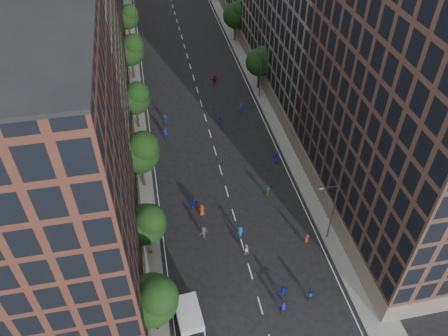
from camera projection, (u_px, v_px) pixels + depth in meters
name	position (u px, v px, depth m)	size (l,w,h in m)	color
ground	(206.00, 119.00, 73.52)	(240.00, 240.00, 0.00)	black
sidewalk_left	(132.00, 103.00, 77.18)	(4.00, 105.00, 0.15)	slate
sidewalk_right	(263.00, 88.00, 80.71)	(4.00, 105.00, 0.15)	slate
bldg_left_a	(48.00, 191.00, 39.53)	(14.00, 22.00, 30.00)	#4F291E
bldg_left_b	(62.00, 50.00, 55.73)	(14.00, 26.00, 34.00)	#977F63
bldg_left_c	(76.00, 5.00, 74.52)	(14.00, 20.00, 28.00)	#4F291E
bldg_right_a	(418.00, 94.00, 46.05)	(14.00, 30.00, 36.00)	#493127
bldg_right_b	(318.00, 4.00, 68.23)	(14.00, 28.00, 33.00)	#665E54
tree_left_0	(154.00, 299.00, 41.52)	(5.20, 5.20, 8.83)	black
tree_left_1	(147.00, 223.00, 49.10)	(4.80, 4.80, 8.21)	black
tree_left_2	(140.00, 151.00, 57.31)	(5.60, 5.60, 9.45)	black
tree_left_3	(135.00, 98.00, 67.91)	(5.00, 5.00, 8.58)	black
tree_left_4	(131.00, 49.00, 79.40)	(5.40, 5.40, 9.08)	black
tree_left_5	(128.00, 16.00, 91.37)	(4.80, 4.80, 8.33)	black
tree_right_a	(261.00, 61.00, 77.17)	(5.00, 5.00, 8.39)	black
tree_right_b	(236.00, 14.00, 91.56)	(5.20, 5.20, 8.83)	black
streetlamp_near	(332.00, 210.00, 51.15)	(2.64, 0.22, 9.06)	#595B60
streetlamp_far	(259.00, 71.00, 75.25)	(2.64, 0.22, 9.06)	#595B60
cargo_van	(190.00, 323.00, 44.42)	(2.97, 5.62, 2.90)	silver
skater_1	(283.00, 308.00, 46.45)	(0.62, 0.41, 1.71)	#151AAD
skater_2	(309.00, 294.00, 47.68)	(0.86, 0.67, 1.76)	navy
skater_3	(240.00, 232.00, 54.13)	(1.12, 0.64, 1.73)	#134C9F
skater_4	(189.00, 313.00, 45.97)	(1.04, 0.43, 1.77)	#131EA0
skater_5	(283.00, 293.00, 47.78)	(1.62, 0.52, 1.75)	#141DA6
skater_6	(202.00, 210.00, 56.84)	(0.88, 0.57, 1.81)	maroon
skater_7	(306.00, 240.00, 53.28)	(0.63, 0.41, 1.73)	maroon
skater_8	(246.00, 250.00, 52.20)	(0.80, 0.62, 1.64)	#B1B0AC
skater_9	(204.00, 233.00, 54.03)	(1.19, 0.68, 1.84)	#39393D
skater_10	(267.00, 191.00, 59.49)	(1.06, 0.44, 1.81)	#216F39
skater_11	(193.00, 203.00, 57.92)	(1.45, 0.46, 1.57)	#131BA2
skater_12	(276.00, 157.00, 64.80)	(0.89, 0.58, 1.82)	#122496
skater_13	(165.00, 133.00, 69.09)	(0.71, 0.46, 1.93)	#131BA1
skater_14	(220.00, 121.00, 71.69)	(0.80, 0.63, 1.66)	#1731BB
skater_15	(241.00, 108.00, 74.62)	(1.05, 0.61, 1.63)	#162DB7
skater_16	(165.00, 118.00, 72.43)	(0.97, 0.40, 1.65)	blue
skater_17	(215.00, 80.00, 81.29)	(1.78, 0.57, 1.91)	maroon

